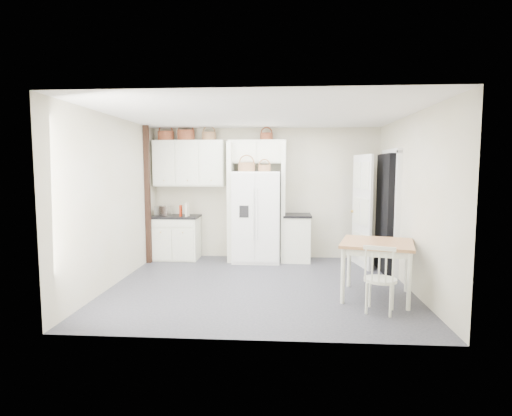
{
  "coord_description": "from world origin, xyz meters",
  "views": [
    {
      "loc": [
        0.35,
        -6.02,
        1.8
      ],
      "look_at": [
        -0.08,
        0.4,
        1.16
      ],
      "focal_mm": 28.0,
      "sensor_mm": 36.0,
      "label": 1
    }
  ],
  "objects": [
    {
      "name": "base_cab_right",
      "position": [
        0.63,
        1.7,
        0.44
      ],
      "size": [
        0.5,
        0.6,
        0.87
      ],
      "primitive_type": "cube",
      "color": "white",
      "rests_on": "floor"
    },
    {
      "name": "door_slab",
      "position": [
        1.8,
        1.33,
        1.02
      ],
      "size": [
        0.21,
        0.79,
        2.05
      ],
      "primitive_type": "cube",
      "rotation": [
        0.0,
        0.0,
        -1.36
      ],
      "color": "white",
      "rests_on": "floor"
    },
    {
      "name": "floor",
      "position": [
        0.0,
        0.0,
        0.0
      ],
      "size": [
        4.5,
        4.5,
        0.0
      ],
      "primitive_type": "plane",
      "color": "#2D2C33",
      "rests_on": "ground"
    },
    {
      "name": "counter_left",
      "position": [
        -1.77,
        1.7,
        0.85
      ],
      "size": [
        0.93,
        0.6,
        0.04
      ],
      "primitive_type": "cube",
      "color": "black",
      "rests_on": "base_cab_left"
    },
    {
      "name": "cookbook_cream",
      "position": [
        -1.51,
        1.62,
        1.0
      ],
      "size": [
        0.05,
        0.18,
        0.26
      ],
      "primitive_type": "cube",
      "rotation": [
        0.0,
        0.0,
        -0.08
      ],
      "color": "beige",
      "rests_on": "counter_left"
    },
    {
      "name": "trim_post",
      "position": [
        -2.2,
        1.35,
        1.3
      ],
      "size": [
        0.09,
        0.09,
        2.6
      ],
      "primitive_type": "cube",
      "color": "black",
      "rests_on": "floor"
    },
    {
      "name": "dining_table",
      "position": [
        1.66,
        -0.47,
        0.39
      ],
      "size": [
        1.16,
        1.16,
        0.79
      ],
      "primitive_type": "cube",
      "rotation": [
        0.0,
        0.0,
        -0.26
      ],
      "color": "#A76D38",
      "rests_on": "floor"
    },
    {
      "name": "basket_fridge_a",
      "position": [
        -0.33,
        1.52,
        1.83
      ],
      "size": [
        0.32,
        0.32,
        0.17
      ],
      "primitive_type": "cylinder",
      "color": "brown",
      "rests_on": "refrigerator"
    },
    {
      "name": "doorway_void",
      "position": [
        2.16,
        1.0,
        1.02
      ],
      "size": [
        0.18,
        0.85,
        2.05
      ],
      "primitive_type": "cube",
      "color": "black",
      "rests_on": "floor"
    },
    {
      "name": "basket_fridge_b",
      "position": [
        0.0,
        1.52,
        1.81
      ],
      "size": [
        0.23,
        0.23,
        0.13
      ],
      "primitive_type": "cylinder",
      "color": "brown",
      "rests_on": "refrigerator"
    },
    {
      "name": "wall_right",
      "position": [
        2.25,
        0.0,
        1.3
      ],
      "size": [
        0.0,
        4.0,
        4.0
      ],
      "primitive_type": "plane",
      "rotation": [
        1.57,
        0.0,
        -1.57
      ],
      "color": "#B8AF8A",
      "rests_on": "floor"
    },
    {
      "name": "cookbook_red",
      "position": [
        -1.64,
        1.62,
        0.98
      ],
      "size": [
        0.04,
        0.14,
        0.22
      ],
      "primitive_type": "cube",
      "rotation": [
        0.0,
        0.0,
        0.05
      ],
      "color": "#9E2109",
      "rests_on": "counter_left"
    },
    {
      "name": "refrigerator",
      "position": [
        -0.15,
        1.62,
        0.87
      ],
      "size": [
        0.9,
        0.72,
        1.74
      ],
      "primitive_type": "cube",
      "color": "white",
      "rests_on": "floor"
    },
    {
      "name": "toaster",
      "position": [
        -2.01,
        1.64,
        0.97
      ],
      "size": [
        0.32,
        0.23,
        0.2
      ],
      "primitive_type": "cube",
      "rotation": [
        0.0,
        0.0,
        -0.27
      ],
      "color": "silver",
      "rests_on": "counter_left"
    },
    {
      "name": "fridge_panel_left",
      "position": [
        -0.66,
        1.7,
        1.15
      ],
      "size": [
        0.08,
        0.6,
        2.3
      ],
      "primitive_type": "cube",
      "color": "white",
      "rests_on": "floor"
    },
    {
      "name": "base_cab_left",
      "position": [
        -1.77,
        1.7,
        0.42
      ],
      "size": [
        0.9,
        0.57,
        0.83
      ],
      "primitive_type": "cube",
      "color": "white",
      "rests_on": "floor"
    },
    {
      "name": "counter_right",
      "position": [
        0.63,
        1.7,
        0.89
      ],
      "size": [
        0.54,
        0.64,
        0.04
      ],
      "primitive_type": "cube",
      "color": "black",
      "rests_on": "base_cab_right"
    },
    {
      "name": "basket_upper_a",
      "position": [
        -1.97,
        1.83,
        2.44
      ],
      "size": [
        0.32,
        0.32,
        0.18
      ],
      "primitive_type": "cylinder",
      "color": "maroon",
      "rests_on": "upper_cabinet"
    },
    {
      "name": "basket_bridge_b",
      "position": [
        0.03,
        1.83,
        2.42
      ],
      "size": [
        0.24,
        0.24,
        0.14
      ],
      "primitive_type": "cylinder",
      "color": "maroon",
      "rests_on": "bridge_cabinet"
    },
    {
      "name": "windsor_chair",
      "position": [
        1.58,
        -1.06,
        0.41
      ],
      "size": [
        0.51,
        0.49,
        0.83
      ],
      "primitive_type": "cube",
      "rotation": [
        0.0,
        0.0,
        -0.36
      ],
      "color": "white",
      "rests_on": "floor"
    },
    {
      "name": "bridge_cabinet",
      "position": [
        -0.15,
        1.83,
        2.12
      ],
      "size": [
        1.12,
        0.34,
        0.45
      ],
      "primitive_type": "cube",
      "color": "white",
      "rests_on": "wall_back"
    },
    {
      "name": "basket_upper_c",
      "position": [
        -1.1,
        1.83,
        2.43
      ],
      "size": [
        0.28,
        0.28,
        0.16
      ],
      "primitive_type": "cylinder",
      "color": "brown",
      "rests_on": "upper_cabinet"
    },
    {
      "name": "ceiling",
      "position": [
        0.0,
        0.0,
        2.6
      ],
      "size": [
        4.5,
        4.5,
        0.0
      ],
      "primitive_type": "plane",
      "color": "white",
      "rests_on": "wall_back"
    },
    {
      "name": "wall_back",
      "position": [
        0.0,
        2.0,
        1.3
      ],
      "size": [
        4.5,
        0.0,
        4.5
      ],
      "primitive_type": "plane",
      "rotation": [
        1.57,
        0.0,
        0.0
      ],
      "color": "#B8AF8A",
      "rests_on": "floor"
    },
    {
      "name": "wall_left",
      "position": [
        -2.25,
        0.0,
        1.3
      ],
      "size": [
        0.0,
        4.0,
        4.0
      ],
      "primitive_type": "plane",
      "rotation": [
        1.57,
        0.0,
        1.57
      ],
      "color": "#B8AF8A",
      "rests_on": "floor"
    },
    {
      "name": "fridge_panel_right",
      "position": [
        0.36,
        1.7,
        1.15
      ],
      "size": [
        0.08,
        0.6,
        2.3
      ],
      "primitive_type": "cube",
      "color": "white",
      "rests_on": "floor"
    },
    {
      "name": "basket_upper_b",
      "position": [
        -1.56,
        1.83,
        2.45
      ],
      "size": [
        0.34,
        0.34,
        0.2
      ],
      "primitive_type": "cylinder",
      "color": "maroon",
      "rests_on": "upper_cabinet"
    },
    {
      "name": "upper_cabinet",
      "position": [
        -1.5,
        1.83,
        1.9
      ],
      "size": [
        1.4,
        0.34,
        0.9
      ],
      "primitive_type": "cube",
      "color": "white",
      "rests_on": "wall_back"
    }
  ]
}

